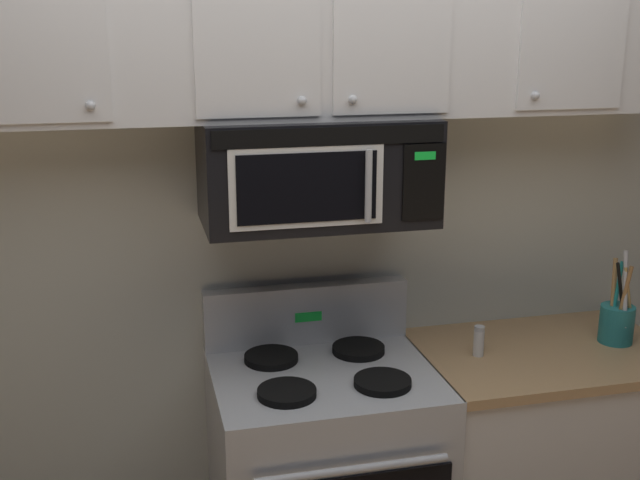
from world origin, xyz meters
The scene contains 6 objects.
back_wall centered at (0.00, 0.79, 1.35)m, with size 5.20×0.10×2.70m, color silver.
over_range_microwave centered at (0.00, 0.54, 1.58)m, with size 0.76×0.43×0.35m.
upper_cabinets centered at (0.00, 0.57, 2.02)m, with size 2.50×0.36×0.55m.
counter_segment centered at (0.84, 0.43, 0.45)m, with size 0.93×0.65×0.90m.
utensil_crock_teal centered at (1.12, 0.43, 0.99)m, with size 0.12×0.12×0.36m.
salt_shaker centered at (0.57, 0.43, 0.96)m, with size 0.04×0.04×0.11m.
Camera 1 is at (-0.60, -1.96, 2.04)m, focal length 44.13 mm.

